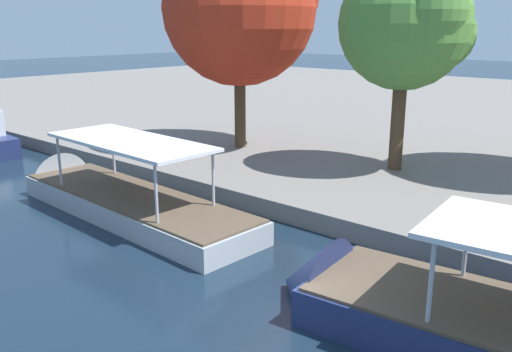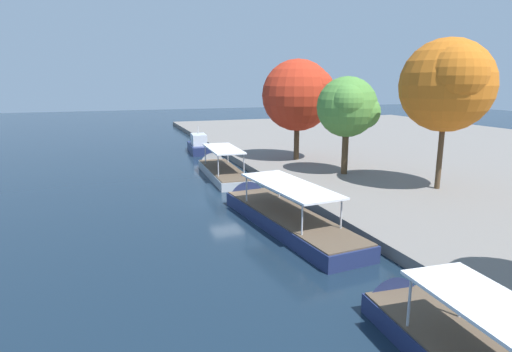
# 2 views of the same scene
# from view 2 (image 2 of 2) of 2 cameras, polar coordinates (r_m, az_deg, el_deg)

# --- Properties ---
(ground_plane) EXTENTS (220.00, 220.00, 0.00)m
(ground_plane) POSITION_cam_2_polar(r_m,az_deg,el_deg) (34.46, -3.92, -3.31)
(ground_plane) COLOR #142333
(motor_yacht_0) EXTENTS (8.03, 2.82, 4.22)m
(motor_yacht_0) POSITION_cam_2_polar(r_m,az_deg,el_deg) (58.14, -7.67, 3.91)
(motor_yacht_0) COLOR navy
(motor_yacht_0) RESTS_ON ground_plane
(tour_boat_1) EXTENTS (12.57, 3.44, 4.07)m
(tour_boat_1) POSITION_cam_2_polar(r_m,az_deg,el_deg) (43.69, -4.64, 0.59)
(tour_boat_1) COLOR #9EA3A8
(tour_boat_1) RESTS_ON ground_plane
(tour_boat_2) EXTENTS (15.11, 4.61, 4.19)m
(tour_boat_2) POSITION_cam_2_polar(r_m,az_deg,el_deg) (29.08, 3.30, -5.63)
(tour_boat_2) COLOR navy
(tour_boat_2) RESTS_ON ground_plane
(mooring_bollard_0) EXTENTS (0.32, 0.32, 0.86)m
(mooring_bollard_0) POSITION_cam_2_polar(r_m,az_deg,el_deg) (32.15, 8.51, -2.42)
(mooring_bollard_0) COLOR #2D2D33
(mooring_bollard_0) RESTS_ON dock_promenade
(tree_2) EXTENTS (7.49, 7.25, 11.91)m
(tree_2) POSITION_cam_2_polar(r_m,az_deg,el_deg) (37.20, 24.18, 11.22)
(tree_2) COLOR #4C3823
(tree_2) RESTS_ON dock_promenade
(tree_3) EXTENTS (5.58, 5.54, 9.04)m
(tree_3) POSITION_cam_2_polar(r_m,az_deg,el_deg) (40.69, 12.19, 8.88)
(tree_3) COLOR #4C3823
(tree_3) RESTS_ON dock_promenade
(tree_4) EXTENTS (7.72, 7.72, 10.92)m
(tree_4) POSITION_cam_2_polar(r_m,az_deg,el_deg) (47.82, 5.76, 10.50)
(tree_4) COLOR #4C3823
(tree_4) RESTS_ON dock_promenade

